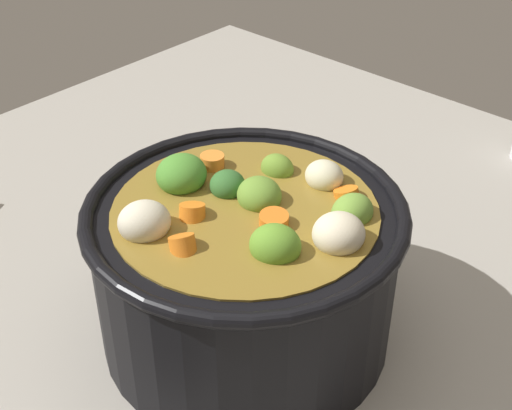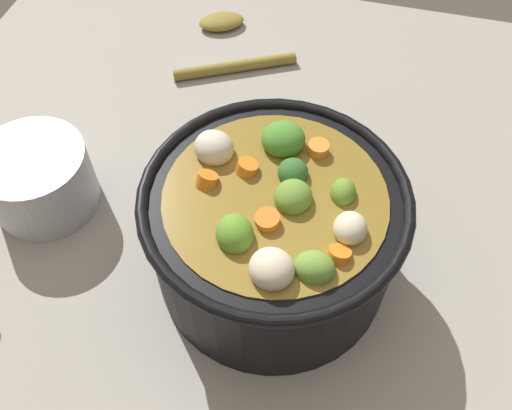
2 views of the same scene
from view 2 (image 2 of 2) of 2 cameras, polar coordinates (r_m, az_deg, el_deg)
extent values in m
plane|color=#9E998E|center=(0.66, 1.64, -6.34)|extent=(1.10, 1.10, 0.00)
cylinder|color=black|center=(0.60, 1.79, -3.13)|extent=(0.26, 0.26, 0.14)
torus|color=black|center=(0.54, 1.97, 0.76)|extent=(0.27, 0.27, 0.01)
cylinder|color=olive|center=(0.59, 1.80, -2.84)|extent=(0.22, 0.22, 0.13)
ellipsoid|color=#4C8E30|center=(0.58, 2.81, 6.74)|extent=(0.05, 0.05, 0.03)
ellipsoid|color=#62982D|center=(0.51, -2.19, -2.96)|extent=(0.05, 0.05, 0.03)
ellipsoid|color=olive|center=(0.50, 5.99, -6.42)|extent=(0.03, 0.04, 0.03)
ellipsoid|color=olive|center=(0.55, 8.88, 1.25)|extent=(0.03, 0.03, 0.03)
ellipsoid|color=olive|center=(0.53, 3.77, 0.66)|extent=(0.05, 0.04, 0.03)
ellipsoid|color=#34682D|center=(0.55, 3.79, 3.38)|extent=(0.04, 0.04, 0.03)
cylinder|color=orange|center=(0.58, 6.36, 5.59)|extent=(0.03, 0.03, 0.02)
cylinder|color=orange|center=(0.52, 0.96, -1.60)|extent=(0.03, 0.03, 0.02)
cylinder|color=orange|center=(0.56, -0.96, 3.75)|extent=(0.03, 0.03, 0.02)
cylinder|color=orange|center=(0.55, -4.99, 2.67)|extent=(0.03, 0.03, 0.02)
cylinder|color=orange|center=(0.51, 8.49, -5.07)|extent=(0.03, 0.02, 0.02)
ellipsoid|color=beige|center=(0.49, 1.61, -6.53)|extent=(0.05, 0.05, 0.03)
ellipsoid|color=beige|center=(0.52, 9.59, -2.36)|extent=(0.03, 0.03, 0.03)
ellipsoid|color=beige|center=(0.57, -4.31, 5.85)|extent=(0.05, 0.06, 0.03)
ellipsoid|color=olive|center=(0.96, -3.55, 18.22)|extent=(0.07, 0.09, 0.02)
cylinder|color=olive|center=(0.87, -2.14, 13.97)|extent=(0.10, 0.18, 0.02)
cylinder|color=#ADADB2|center=(0.73, -21.27, 2.46)|extent=(0.13, 0.13, 0.09)
camera|label=1|loc=(0.43, -72.62, 2.65)|focal=50.80mm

